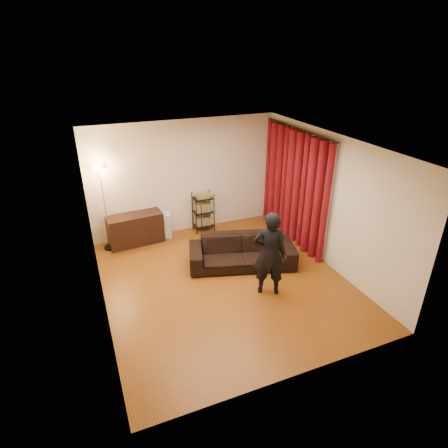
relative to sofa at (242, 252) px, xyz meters
name	(u,v)px	position (x,y,z in m)	size (l,w,h in m)	color
floor	(225,281)	(-0.56, -0.43, -0.32)	(5.00, 5.00, 0.00)	#87470F
ceiling	(225,145)	(-0.56, -0.43, 2.38)	(5.00, 5.00, 0.00)	white
wall_back	(185,178)	(-0.56, 2.07, 1.03)	(5.00, 5.00, 0.00)	beige
wall_front	(302,298)	(-0.56, -2.93, 1.03)	(5.00, 5.00, 0.00)	beige
wall_left	(95,242)	(-2.81, -0.43, 1.03)	(5.00, 5.00, 0.00)	beige
wall_right	(329,201)	(1.69, -0.43, 1.03)	(5.00, 5.00, 0.00)	beige
curtain_rod	(299,129)	(1.59, 0.69, 2.26)	(0.04, 0.04, 2.65)	black
curtain	(293,187)	(1.57, 0.69, 0.96)	(0.22, 2.65, 2.55)	maroon
sofa	(242,252)	(0.00, 0.00, 0.00)	(2.17, 0.85, 0.63)	black
person	(270,254)	(0.06, -1.03, 0.50)	(0.60, 0.39, 1.63)	black
media_cabinet	(136,229)	(-1.86, 1.79, 0.04)	(1.23, 0.46, 0.72)	black
storage_boxes	(164,225)	(-1.18, 1.88, -0.02)	(0.36, 0.29, 0.59)	beige
wire_shelf	(203,212)	(-0.20, 1.84, 0.18)	(0.45, 0.31, 0.99)	black
floor_lamp	(105,208)	(-2.46, 1.80, 0.68)	(0.36, 0.36, 1.99)	silver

